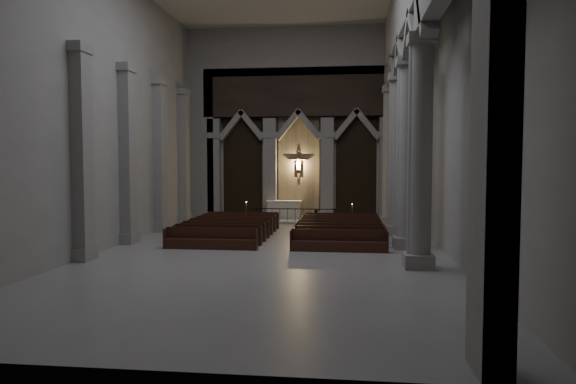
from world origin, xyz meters
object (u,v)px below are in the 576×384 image
object	(u,v)px
altar_rail	(295,213)
candle_stand_right	(352,219)
altar	(284,209)
candle_stand_left	(246,218)
pews	(284,232)
worshipper	(316,220)

from	to	relation	value
altar_rail	candle_stand_right	size ratio (longest dim) A/B	3.85
altar	candle_stand_left	distance (m)	2.85
altar_rail	candle_stand_left	bearing A→B (deg)	-173.33
altar	candle_stand_right	xyz separation A→B (m)	(4.22, -1.86, -0.37)
candle_stand_right	candle_stand_left	bearing A→B (deg)	-178.95
candle_stand_right	pews	bearing A→B (deg)	-121.35
altar	pews	distance (m)	7.42
altar	altar_rail	distance (m)	1.85
worshipper	altar	bearing A→B (deg)	103.79
candle_stand_right	pews	xyz separation A→B (m)	(-3.35, -5.50, -0.04)
worshipper	pews	bearing A→B (deg)	-128.96
pews	worshipper	world-z (taller)	worshipper
altar	candle_stand_left	xyz separation A→B (m)	(-2.02, -1.97, -0.35)
altar	pews	xyz separation A→B (m)	(0.87, -7.36, -0.41)
altar_rail	worshipper	bearing A→B (deg)	-62.65
candle_stand_right	pews	size ratio (longest dim) A/B	0.13
candle_stand_left	pews	bearing A→B (deg)	-61.76
altar_rail	worshipper	size ratio (longest dim) A/B	4.15
altar	candle_stand_left	size ratio (longest dim) A/B	1.66
altar_rail	candle_stand_left	distance (m)	2.92
candle_stand_left	candle_stand_right	world-z (taller)	candle_stand_left
altar_rail	pews	bearing A→B (deg)	-90.00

